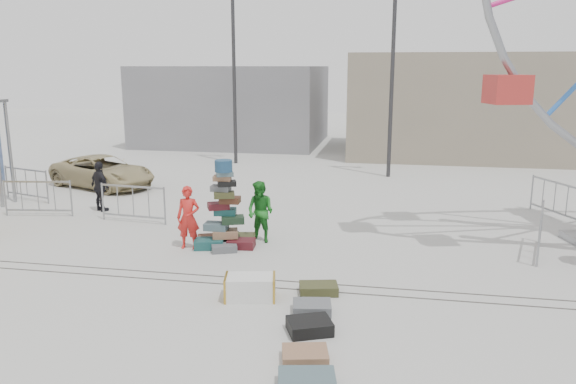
% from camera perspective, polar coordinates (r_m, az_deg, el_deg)
% --- Properties ---
extents(ground, '(90.00, 90.00, 0.00)m').
position_cam_1_polar(ground, '(11.21, -6.48, -10.50)').
color(ground, '#9E9E99').
rests_on(ground, ground).
extents(track_line_near, '(40.00, 0.04, 0.01)m').
position_cam_1_polar(track_line_near, '(11.74, -5.62, -9.36)').
color(track_line_near, '#47443F').
rests_on(track_line_near, ground).
extents(track_line_far, '(40.00, 0.04, 0.01)m').
position_cam_1_polar(track_line_far, '(12.09, -5.09, -8.67)').
color(track_line_far, '#47443F').
rests_on(track_line_far, ground).
extents(building_right, '(12.00, 8.00, 5.00)m').
position_cam_1_polar(building_right, '(30.15, 18.18, 8.43)').
color(building_right, gray).
rests_on(building_right, ground).
extents(building_left, '(10.00, 8.00, 4.40)m').
position_cam_1_polar(building_left, '(33.18, -5.43, 8.80)').
color(building_left, gray).
rests_on(building_left, ground).
extents(lamp_post_right, '(1.41, 0.25, 8.00)m').
position_cam_1_polar(lamp_post_right, '(22.84, 10.82, 12.66)').
color(lamp_post_right, '#2D2D30').
rests_on(lamp_post_right, ground).
extents(lamp_post_left, '(1.41, 0.25, 8.00)m').
position_cam_1_polar(lamp_post_left, '(25.81, -5.32, 12.80)').
color(lamp_post_left, '#2D2D30').
rests_on(lamp_post_left, ground).
extents(suitcase_tower, '(1.59, 1.40, 2.18)m').
position_cam_1_polar(suitcase_tower, '(14.03, -6.44, -3.07)').
color(suitcase_tower, '#1B5352').
rests_on(suitcase_tower, ground).
extents(steamer_trunk, '(1.06, 0.74, 0.45)m').
position_cam_1_polar(steamer_trunk, '(10.99, -3.87, -9.65)').
color(steamer_trunk, silver).
rests_on(steamer_trunk, ground).
extents(row_case_0, '(0.84, 0.63, 0.19)m').
position_cam_1_polar(row_case_0, '(11.26, 3.13, -9.78)').
color(row_case_0, '#404221').
rests_on(row_case_0, ground).
extents(row_case_1, '(0.77, 0.64, 0.20)m').
position_cam_1_polar(row_case_1, '(10.43, 2.44, -11.66)').
color(row_case_1, slate).
rests_on(row_case_1, ground).
extents(row_case_2, '(0.89, 0.81, 0.22)m').
position_cam_1_polar(row_case_2, '(9.73, 2.21, -13.46)').
color(row_case_2, black).
rests_on(row_case_2, ground).
extents(row_case_3, '(0.79, 0.67, 0.18)m').
position_cam_1_polar(row_case_3, '(8.88, 1.75, -16.30)').
color(row_case_3, '#986C4D').
rests_on(row_case_3, ground).
extents(row_case_4, '(0.88, 0.67, 0.21)m').
position_cam_1_polar(row_case_4, '(8.25, 1.91, -18.67)').
color(row_case_4, slate).
rests_on(row_case_4, ground).
extents(barricade_dummy_a, '(1.94, 0.69, 1.10)m').
position_cam_1_polar(barricade_dummy_a, '(20.65, -25.04, 0.73)').
color(barricade_dummy_a, gray).
rests_on(barricade_dummy_a, ground).
extents(barricade_dummy_b, '(1.99, 0.39, 1.10)m').
position_cam_1_polar(barricade_dummy_b, '(18.31, -24.05, -0.57)').
color(barricade_dummy_b, gray).
rests_on(barricade_dummy_b, ground).
extents(barricade_dummy_c, '(2.00, 0.29, 1.10)m').
position_cam_1_polar(barricade_dummy_c, '(16.67, -15.45, -1.14)').
color(barricade_dummy_c, gray).
rests_on(barricade_dummy_c, ground).
extents(barricade_wheel_front, '(0.61, 1.96, 1.10)m').
position_cam_1_polar(barricade_wheel_front, '(14.66, 24.24, -3.68)').
color(barricade_wheel_front, gray).
rests_on(barricade_wheel_front, ground).
extents(barricade_wheel_back, '(0.96, 1.85, 1.10)m').
position_cam_1_polar(barricade_wheel_back, '(18.38, 25.45, -0.66)').
color(barricade_wheel_back, gray).
rests_on(barricade_wheel_back, ground).
extents(pedestrian_red, '(0.60, 0.43, 1.56)m').
position_cam_1_polar(pedestrian_red, '(13.93, -10.09, -2.57)').
color(pedestrian_red, red).
rests_on(pedestrian_red, ground).
extents(pedestrian_green, '(0.93, 0.84, 1.57)m').
position_cam_1_polar(pedestrian_green, '(14.24, -2.83, -2.03)').
color(pedestrian_green, '#1C701F').
rests_on(pedestrian_green, ground).
extents(pedestrian_black, '(0.97, 0.80, 1.55)m').
position_cam_1_polar(pedestrian_black, '(18.21, -18.54, 0.53)').
color(pedestrian_black, black).
rests_on(pedestrian_black, ground).
extents(parked_suv, '(4.61, 3.35, 1.16)m').
position_cam_1_polar(parked_suv, '(21.91, -18.32, 1.99)').
color(parked_suv, tan).
rests_on(parked_suv, ground).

